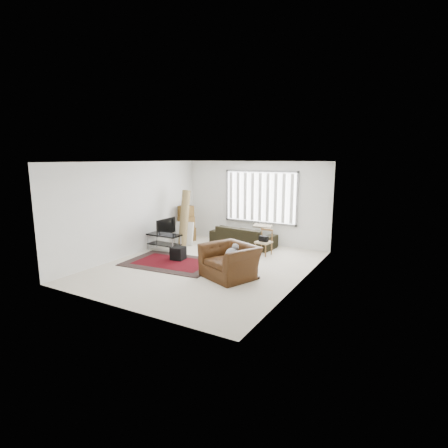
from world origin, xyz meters
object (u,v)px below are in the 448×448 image
at_px(tv_stand, 164,239).
at_px(side_chair, 264,241).
at_px(sofa, 243,233).
at_px(moving_boxes, 186,225).
at_px(armchair, 230,259).

relative_size(tv_stand, side_chair, 1.38).
bearing_deg(tv_stand, side_chair, 21.33).
xyz_separation_m(tv_stand, sofa, (1.78, 1.78, 0.03)).
xyz_separation_m(tv_stand, moving_boxes, (-0.20, 1.42, 0.18)).
height_order(moving_boxes, side_chair, moving_boxes).
xyz_separation_m(moving_boxes, side_chair, (3.01, -0.33, -0.14)).
xyz_separation_m(side_chair, armchair, (0.08, -2.22, 0.03)).
relative_size(moving_boxes, side_chair, 1.58).
xyz_separation_m(sofa, armchair, (1.11, -2.90, 0.04)).
bearing_deg(armchair, side_chair, 114.61).
bearing_deg(armchair, tv_stand, -178.61).
distance_m(tv_stand, moving_boxes, 1.45).
relative_size(moving_boxes, sofa, 0.57).
height_order(moving_boxes, sofa, moving_boxes).
xyz_separation_m(moving_boxes, sofa, (1.98, 0.36, -0.15)).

